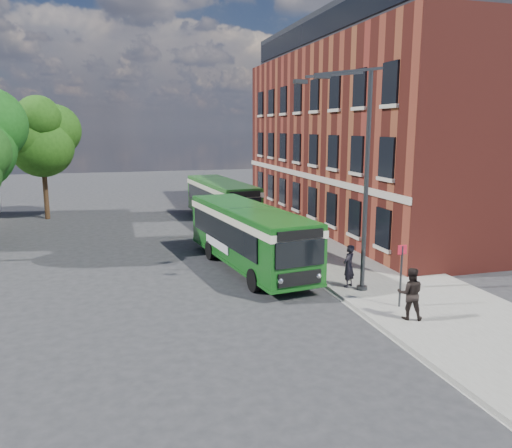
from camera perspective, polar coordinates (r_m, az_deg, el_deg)
name	(u,v)px	position (r m, az deg, el deg)	size (l,w,h in m)	color
ground	(229,289)	(21.49, -3.05, -7.44)	(120.00, 120.00, 0.00)	#29292C
pavement	(311,238)	(30.91, 6.31, -1.62)	(6.00, 48.00, 0.15)	gray
kerb_line	(264,242)	(29.92, 0.89, -2.11)	(0.12, 48.00, 0.01)	beige
brick_office	(384,125)	(36.87, 14.43, 10.93)	(12.10, 26.00, 14.20)	maroon
street_lamp	(358,179)	(20.28, 11.61, 5.11)	(2.96, 2.38, 9.00)	#313436
bus_stop_sign	(401,272)	(19.40, 16.25, -5.26)	(0.35, 0.08, 2.52)	#313436
bus_front	(249,232)	(24.08, -0.84, -0.89)	(3.93, 10.67, 3.02)	#135216
bus_rear	(221,198)	(35.92, -3.98, 3.03)	(3.40, 10.53, 3.02)	#22651E
pedestrian_a	(349,266)	(21.40, 10.55, -4.74)	(0.66, 0.43, 1.81)	black
pedestrian_b	(410,293)	(18.40, 17.23, -7.60)	(0.91, 0.70, 1.86)	black
tree_right	(42,137)	(40.16, -23.25, 9.17)	(5.35, 5.09, 9.03)	#3A2315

